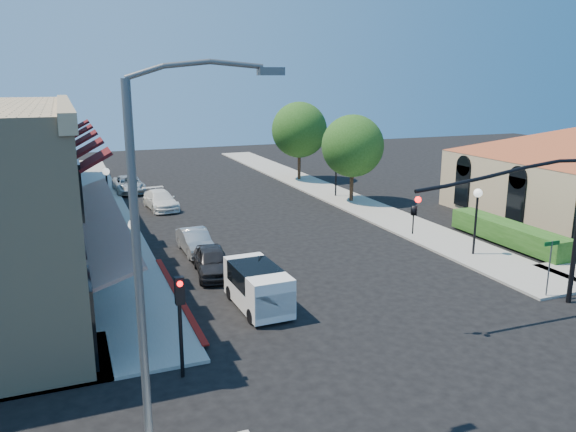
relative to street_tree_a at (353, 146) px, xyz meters
name	(u,v)px	position (x,y,z in m)	size (l,w,h in m)	color
ground	(428,352)	(-8.80, -22.00, -4.19)	(120.00, 120.00, 0.00)	black
sidewalk_left	(100,207)	(-17.55, 5.00, -4.13)	(3.50, 50.00, 0.12)	gray
sidewalk_right	(322,189)	(-0.05, 5.00, -4.13)	(3.50, 50.00, 0.12)	gray
curb_red_strip	(178,298)	(-15.70, -14.00, -4.19)	(0.25, 10.00, 0.06)	maroon
pink_stucco_building	(3,146)	(-24.30, 16.00, -0.69)	(10.00, 12.00, 7.00)	#CB9E9A
hedge	(507,244)	(2.90, -13.00, -4.19)	(1.40, 8.00, 1.10)	#1F4C15
street_tree_a	(353,146)	(0.00, 0.00, 0.00)	(4.56, 4.56, 6.48)	#301E13
street_tree_b	(299,130)	(0.00, 10.00, 0.35)	(4.94, 4.94, 7.02)	#301E13
signal_mast_arm	(539,211)	(-2.94, -20.50, -0.11)	(8.01, 0.39, 6.00)	black
secondary_signal	(180,308)	(-16.80, -20.59, -1.88)	(0.28, 0.42, 3.32)	black
cobra_streetlight	(153,249)	(-17.95, -24.00, 1.07)	(3.60, 0.25, 9.31)	#595B5E
street_name_sign	(550,260)	(-1.30, -19.80, -2.50)	(0.80, 0.06, 2.50)	#595B5E
lamppost_left_near	(135,239)	(-17.30, -14.00, -1.46)	(0.44, 0.44, 3.57)	black
lamppost_left_far	(107,181)	(-17.30, 0.00, -1.46)	(0.44, 0.44, 3.57)	black
lamppost_right_near	(477,205)	(-0.30, -14.00, -1.46)	(0.44, 0.44, 3.57)	black
lamppost_right_far	(336,162)	(-0.30, 2.00, -1.46)	(0.44, 0.44, 3.57)	black
white_van	(258,285)	(-12.89, -16.30, -3.21)	(1.79, 3.89, 1.70)	white
parked_car_a	(212,261)	(-13.60, -11.74, -3.53)	(1.57, 3.90, 1.33)	black
parked_car_b	(195,242)	(-13.60, -8.11, -3.57)	(1.33, 3.81, 1.26)	#9FA2A4
parked_car_c	(160,200)	(-13.60, 3.00, -3.55)	(1.81, 4.46, 1.29)	white
parked_car_d	(129,184)	(-15.00, 10.00, -3.54)	(2.19, 4.74, 1.32)	#BBBFC1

